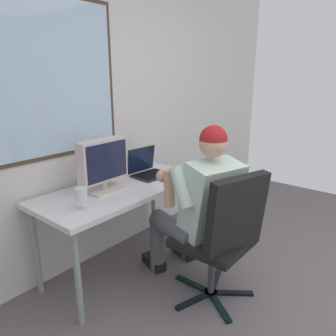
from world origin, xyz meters
TOP-DOWN VIEW (x-y plane):
  - wall_rear at (-0.03, 2.22)m, footprint 5.79×0.08m
  - desk at (-0.12, 1.85)m, footprint 1.40×0.63m
  - office_chair at (0.00, 0.99)m, footprint 0.62×0.64m
  - person_seated at (0.07, 1.25)m, footprint 0.66×0.87m
  - crt_monitor at (-0.27, 1.89)m, footprint 0.41×0.23m
  - laptop at (0.23, 1.91)m, footprint 0.33×0.29m
  - wine_glass at (-0.60, 1.73)m, footprint 0.08×0.08m

SIDE VIEW (x-z plane):
  - office_chair at x=0.00m, z-range 0.07..1.06m
  - desk at x=-0.12m, z-range 0.30..1.03m
  - person_seated at x=0.07m, z-range 0.03..1.30m
  - laptop at x=0.23m, z-range 0.67..0.91m
  - wine_glass at x=-0.60m, z-range 0.75..0.90m
  - crt_monitor at x=-0.27m, z-range 0.75..1.15m
  - wall_rear at x=-0.03m, z-range 0.01..2.78m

